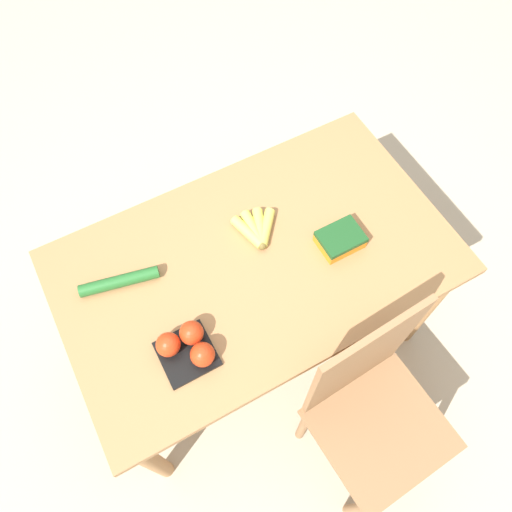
# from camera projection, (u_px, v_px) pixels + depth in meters

# --- Properties ---
(ground_plane) EXTENTS (12.00, 12.00, 0.00)m
(ground_plane) POSITION_uv_depth(u_px,v_px,m) (256.00, 333.00, 2.35)
(ground_plane) COLOR #B7A88E
(dining_table) EXTENTS (1.34, 0.81, 0.74)m
(dining_table) POSITION_uv_depth(u_px,v_px,m) (256.00, 274.00, 1.79)
(dining_table) COLOR #9E7044
(dining_table) RESTS_ON ground_plane
(chair) EXTENTS (0.44, 0.42, 1.00)m
(chair) POSITION_uv_depth(u_px,v_px,m) (371.00, 407.00, 1.69)
(chair) COLOR #8E6642
(chair) RESTS_ON ground_plane
(banana_bunch) EXTENTS (0.16, 0.16, 0.04)m
(banana_bunch) POSITION_uv_depth(u_px,v_px,m) (257.00, 230.00, 1.73)
(banana_bunch) COLOR brown
(banana_bunch) RESTS_ON dining_table
(tomato_pack) EXTENTS (0.17, 0.17, 0.09)m
(tomato_pack) POSITION_uv_depth(u_px,v_px,m) (187.00, 346.00, 1.51)
(tomato_pack) COLOR black
(tomato_pack) RESTS_ON dining_table
(carrot_bag) EXTENTS (0.15, 0.11, 0.06)m
(carrot_bag) POSITION_uv_depth(u_px,v_px,m) (340.00, 239.00, 1.70)
(carrot_bag) COLOR orange
(carrot_bag) RESTS_ON dining_table
(cucumber_near) EXTENTS (0.26, 0.10, 0.04)m
(cucumber_near) POSITION_uv_depth(u_px,v_px,m) (119.00, 281.00, 1.63)
(cucumber_near) COLOR #236028
(cucumber_near) RESTS_ON dining_table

